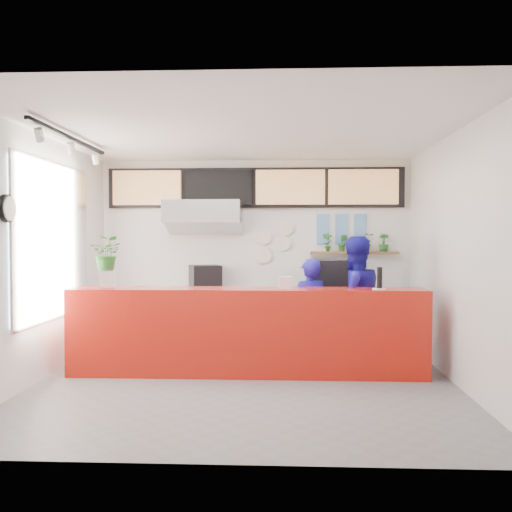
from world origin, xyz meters
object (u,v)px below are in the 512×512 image
at_px(panini_oven, 205,278).
at_px(pepper_mill, 380,278).
at_px(staff_center, 309,313).
at_px(espresso_machine, 334,276).
at_px(service_counter, 247,331).
at_px(staff_right, 354,302).

height_order(panini_oven, pepper_mill, pepper_mill).
height_order(staff_center, pepper_mill, staff_center).
xyz_separation_m(espresso_machine, staff_center, (-0.44, -1.29, -0.42)).
xyz_separation_m(panini_oven, staff_center, (1.60, -1.29, -0.38)).
bearing_deg(pepper_mill, service_counter, 177.15).
relative_size(panini_oven, staff_right, 0.26).
bearing_deg(service_counter, panini_oven, 113.44).
xyz_separation_m(panini_oven, staff_right, (2.19, -1.29, -0.22)).
relative_size(service_counter, staff_right, 2.56).
height_order(espresso_machine, staff_right, staff_right).
xyz_separation_m(staff_center, pepper_mill, (0.84, -0.59, 0.52)).
bearing_deg(staff_right, espresso_machine, -105.57).
relative_size(espresso_machine, staff_right, 0.44).
distance_m(service_counter, panini_oven, 2.04).
height_order(staff_center, staff_right, staff_right).
bearing_deg(pepper_mill, staff_center, 144.94).
distance_m(panini_oven, pepper_mill, 3.08).
xyz_separation_m(espresso_machine, pepper_mill, (0.40, -1.88, 0.10)).
xyz_separation_m(panini_oven, espresso_machine, (2.03, 0.00, 0.04)).
distance_m(service_counter, staff_right, 1.54).
bearing_deg(espresso_machine, panini_oven, 170.53).
relative_size(panini_oven, pepper_mill, 1.72).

